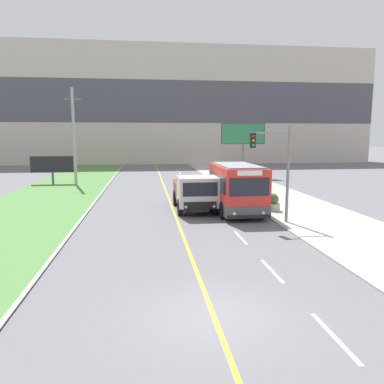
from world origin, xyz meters
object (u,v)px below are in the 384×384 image
object	(u,v)px
billboard_small	(52,165)
utility_pole_far	(74,137)
dump_truck	(196,193)
city_bus	(237,189)
planter_round_second	(253,194)
billboard_large	(243,136)
traffic_light_mast	(277,162)
planter_round_near	(273,203)

from	to	relation	value
billboard_small	utility_pole_far	bearing A→B (deg)	-30.58
dump_truck	billboard_small	bearing A→B (deg)	128.41
city_bus	billboard_small	size ratio (longest dim) A/B	1.37
dump_truck	planter_round_second	world-z (taller)	dump_truck
dump_truck	billboard_large	size ratio (longest dim) A/B	0.97
utility_pole_far	traffic_light_mast	xyz separation A→B (m)	(14.12, -18.40, -1.34)
city_bus	planter_round_second	size ratio (longest dim) A/B	4.98
dump_truck	billboard_small	xyz separation A→B (m)	(-12.72, 16.05, 0.77)
billboard_large	planter_round_near	xyz separation A→B (m)	(-3.33, -20.37, -4.36)
dump_truck	billboard_small	distance (m)	20.49
city_bus	utility_pole_far	xyz separation A→B (m)	(-12.68, 15.29, 3.26)
planter_round_second	billboard_small	bearing A→B (deg)	143.28
planter_round_near	planter_round_second	size ratio (longest dim) A/B	0.96
billboard_large	planter_round_near	distance (m)	21.09
city_bus	planter_round_near	distance (m)	2.63
dump_truck	planter_round_near	distance (m)	5.04
billboard_small	planter_round_near	xyz separation A→B (m)	(17.69, -16.68, -1.40)
billboard_small	planter_round_near	bearing A→B (deg)	-43.32
planter_round_near	dump_truck	bearing A→B (deg)	172.75
utility_pole_far	traffic_light_mast	distance (m)	23.23
traffic_light_mast	billboard_small	size ratio (longest dim) A/B	1.26
planter_round_second	utility_pole_far	bearing A→B (deg)	142.30
city_bus	utility_pole_far	bearing A→B (deg)	129.66
city_bus	planter_round_near	xyz separation A→B (m)	(2.43, 0.14, -1.00)
billboard_large	planter_round_second	distance (m)	17.62
planter_round_second	city_bus	bearing A→B (deg)	-120.04
utility_pole_far	planter_round_second	distance (m)	19.27
planter_round_near	utility_pole_far	bearing A→B (deg)	134.92
planter_round_near	billboard_large	bearing A→B (deg)	80.71
utility_pole_far	billboard_small	distance (m)	4.14
billboard_small	planter_round_near	distance (m)	24.35
city_bus	dump_truck	size ratio (longest dim) A/B	0.95
utility_pole_far	planter_round_second	xyz separation A→B (m)	(14.87, -11.49, -4.24)
billboard_large	utility_pole_far	bearing A→B (deg)	-164.22
planter_round_second	planter_round_near	bearing A→B (deg)	-86.29
planter_round_second	dump_truck	bearing A→B (deg)	-147.34
utility_pole_far	planter_round_near	bearing A→B (deg)	-45.08
city_bus	dump_truck	world-z (taller)	city_bus
city_bus	billboard_small	bearing A→B (deg)	132.22
utility_pole_far	traffic_light_mast	bearing A→B (deg)	-52.50
planter_round_near	planter_round_second	distance (m)	3.67
billboard_large	dump_truck	bearing A→B (deg)	-112.80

